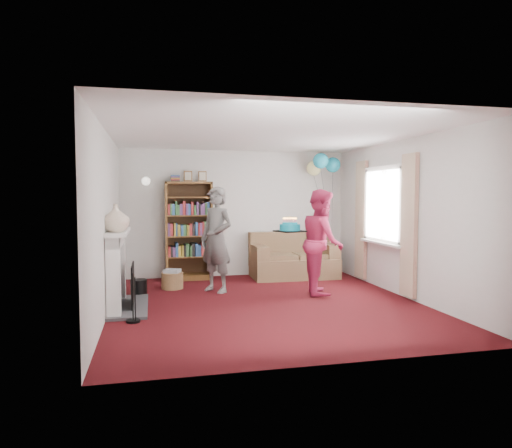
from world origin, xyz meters
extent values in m
plane|color=#35080C|center=(0.00, 0.00, 0.00)|extent=(5.00, 5.00, 0.00)
cube|color=silver|center=(0.00, 2.51, 1.25)|extent=(4.50, 0.02, 2.50)
cube|color=silver|center=(-2.26, 0.00, 1.25)|extent=(0.02, 5.00, 2.50)
cube|color=silver|center=(2.26, 0.00, 1.25)|extent=(0.02, 5.00, 2.50)
cube|color=white|center=(0.00, 0.00, 2.50)|extent=(4.50, 5.00, 0.01)
cube|color=#3F3F42|center=(-2.00, 0.20, 0.02)|extent=(0.55, 1.40, 0.04)
cube|color=white|center=(-2.15, -0.35, 0.53)|extent=(0.18, 0.14, 1.06)
cube|color=white|center=(-2.15, 0.75, 0.53)|extent=(0.18, 0.14, 1.06)
cube|color=white|center=(-2.15, 0.20, 1.00)|extent=(0.18, 1.24, 0.16)
cube|color=white|center=(-2.12, 0.20, 1.10)|extent=(0.28, 1.35, 0.05)
cube|color=black|center=(-2.17, 0.20, 0.48)|extent=(0.10, 0.80, 0.86)
cube|color=black|center=(-1.93, 0.20, 0.33)|extent=(0.02, 0.70, 0.60)
cylinder|color=black|center=(-1.90, -0.58, 0.32)|extent=(0.18, 0.18, 0.64)
cylinder|color=black|center=(-1.87, 1.00, 0.13)|extent=(0.26, 0.26, 0.26)
cube|color=white|center=(2.21, 0.60, 2.08)|extent=(0.08, 1.30, 0.08)
cube|color=white|center=(2.21, 0.60, 0.82)|extent=(0.08, 1.30, 0.08)
cube|color=white|center=(2.24, 0.60, 1.45)|extent=(0.01, 1.15, 1.20)
cube|color=white|center=(2.18, 0.60, 0.79)|extent=(0.14, 1.32, 0.04)
cube|color=#BFB490|center=(2.20, -0.22, 1.15)|extent=(0.07, 0.38, 2.20)
cube|color=#BFB490|center=(2.20, 1.42, 1.15)|extent=(0.07, 0.38, 2.20)
cylinder|color=gold|center=(-1.75, 2.45, 1.90)|extent=(0.04, 0.12, 0.04)
sphere|color=white|center=(-1.75, 2.36, 1.88)|extent=(0.16, 0.16, 0.16)
cube|color=#472B14|center=(-0.96, 2.46, 0.93)|extent=(0.89, 0.04, 1.87)
cube|color=brown|center=(-1.39, 2.27, 0.93)|extent=(0.04, 0.42, 1.87)
cube|color=brown|center=(-0.54, 2.27, 0.93)|extent=(0.04, 0.42, 1.87)
cube|color=brown|center=(-0.96, 2.27, 1.85)|extent=(0.89, 0.42, 0.04)
cube|color=brown|center=(-0.96, 2.27, 0.05)|extent=(0.89, 0.42, 0.10)
cube|color=brown|center=(-0.96, 2.27, 0.44)|extent=(0.81, 0.38, 0.03)
cube|color=brown|center=(-0.96, 2.27, 0.84)|extent=(0.81, 0.38, 0.02)
cube|color=brown|center=(-0.96, 2.27, 1.23)|extent=(0.81, 0.38, 0.02)
cube|color=brown|center=(-0.96, 2.27, 1.57)|extent=(0.81, 0.38, 0.02)
cube|color=maroon|center=(-1.21, 2.25, 1.93)|extent=(0.16, 0.22, 0.12)
cube|color=brown|center=(-0.96, 2.32, 1.98)|extent=(0.16, 0.02, 0.20)
cube|color=brown|center=(-0.69, 2.32, 1.98)|extent=(0.16, 0.02, 0.20)
cube|color=brown|center=(1.06, 2.00, 0.19)|extent=(1.65, 0.87, 0.39)
cube|color=brown|center=(1.06, 2.32, 0.53)|extent=(1.65, 0.24, 0.68)
cube|color=brown|center=(0.36, 2.00, 0.39)|extent=(0.24, 0.82, 0.53)
cube|color=brown|center=(1.77, 2.00, 0.39)|extent=(0.24, 0.82, 0.53)
cube|color=brown|center=(0.69, 1.92, 0.42)|extent=(0.70, 0.57, 0.12)
cube|color=brown|center=(1.43, 1.92, 0.42)|extent=(0.70, 0.57, 0.12)
cylinder|color=olive|center=(-1.32, 1.43, 0.14)|extent=(0.37, 0.37, 0.28)
cube|color=beige|center=(-1.32, 1.43, 0.31)|extent=(0.26, 0.21, 0.06)
imported|color=black|center=(-0.60, 1.02, 0.88)|extent=(0.73, 0.76, 1.76)
imported|color=#B3234B|center=(1.06, 0.50, 0.86)|extent=(0.83, 0.97, 1.71)
cube|color=black|center=(0.51, 0.48, 1.04)|extent=(0.40, 0.40, 0.02)
cylinder|color=#0C7A8F|center=(0.51, 0.48, 1.10)|extent=(0.33, 0.33, 0.10)
cylinder|color=#0C7A8F|center=(0.51, 0.48, 1.16)|extent=(0.24, 0.24, 0.04)
cylinder|color=#CE5B97|center=(0.61, 0.48, 1.19)|extent=(0.01, 0.01, 0.09)
sphere|color=orange|center=(0.61, 0.48, 1.24)|extent=(0.02, 0.02, 0.02)
cylinder|color=#CE5B97|center=(0.60, 0.53, 1.19)|extent=(0.01, 0.01, 0.09)
sphere|color=orange|center=(0.60, 0.53, 1.24)|extent=(0.02, 0.02, 0.02)
cylinder|color=#CE5B97|center=(0.57, 0.56, 1.19)|extent=(0.01, 0.01, 0.09)
sphere|color=orange|center=(0.57, 0.56, 1.24)|extent=(0.02, 0.02, 0.02)
cylinder|color=#CE5B97|center=(0.53, 0.58, 1.19)|extent=(0.01, 0.01, 0.09)
sphere|color=orange|center=(0.53, 0.58, 1.24)|extent=(0.02, 0.02, 0.02)
cylinder|color=#CE5B97|center=(0.48, 0.58, 1.19)|extent=(0.01, 0.01, 0.09)
sphere|color=orange|center=(0.48, 0.58, 1.24)|extent=(0.02, 0.02, 0.02)
cylinder|color=#CE5B97|center=(0.44, 0.56, 1.19)|extent=(0.01, 0.01, 0.09)
sphere|color=orange|center=(0.44, 0.56, 1.24)|extent=(0.02, 0.02, 0.02)
cylinder|color=#CE5B97|center=(0.42, 0.53, 1.19)|extent=(0.01, 0.01, 0.09)
sphere|color=orange|center=(0.42, 0.53, 1.24)|extent=(0.02, 0.02, 0.02)
cylinder|color=#CE5B97|center=(0.41, 0.48, 1.19)|extent=(0.01, 0.01, 0.09)
sphere|color=orange|center=(0.41, 0.48, 1.24)|extent=(0.02, 0.02, 0.02)
cylinder|color=#CE5B97|center=(0.42, 0.44, 1.19)|extent=(0.01, 0.01, 0.09)
sphere|color=orange|center=(0.42, 0.44, 1.24)|extent=(0.02, 0.02, 0.02)
cylinder|color=#CE5B97|center=(0.44, 0.40, 1.19)|extent=(0.01, 0.01, 0.09)
sphere|color=orange|center=(0.44, 0.40, 1.24)|extent=(0.02, 0.02, 0.02)
cylinder|color=#CE5B97|center=(0.48, 0.38, 1.19)|extent=(0.01, 0.01, 0.09)
sphere|color=orange|center=(0.48, 0.38, 1.24)|extent=(0.02, 0.02, 0.02)
cylinder|color=#CE5B97|center=(0.53, 0.38, 1.19)|extent=(0.01, 0.01, 0.09)
sphere|color=orange|center=(0.53, 0.38, 1.24)|extent=(0.02, 0.02, 0.02)
cylinder|color=#CE5B97|center=(0.57, 0.40, 1.19)|extent=(0.01, 0.01, 0.09)
sphere|color=orange|center=(0.57, 0.40, 1.24)|extent=(0.02, 0.02, 0.02)
cylinder|color=#CE5B97|center=(0.60, 0.44, 1.19)|extent=(0.01, 0.01, 0.09)
sphere|color=orange|center=(0.60, 0.44, 1.24)|extent=(0.02, 0.02, 0.02)
sphere|color=#3F3F3F|center=(1.77, 1.80, 0.67)|extent=(0.02, 0.02, 0.02)
sphere|color=teal|center=(1.89, 2.08, 2.22)|extent=(0.30, 0.30, 0.30)
sphere|color=#F8F797|center=(1.56, 2.27, 2.16)|extent=(0.30, 0.30, 0.30)
sphere|color=teal|center=(1.56, 1.89, 2.28)|extent=(0.30, 0.30, 0.30)
imported|color=beige|center=(-2.12, -0.15, 1.31)|extent=(0.44, 0.44, 0.37)
camera|label=1|loc=(-1.65, -6.49, 1.62)|focal=32.00mm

